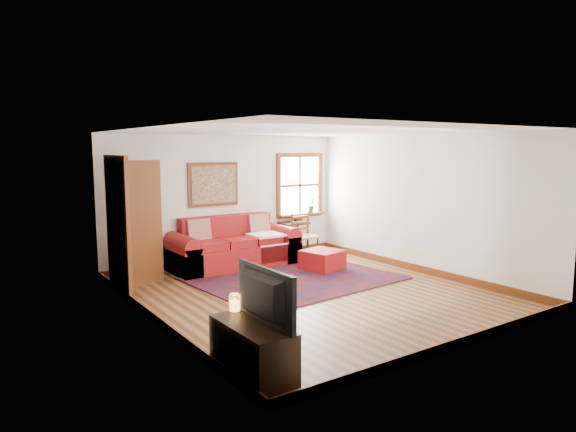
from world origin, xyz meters
TOP-DOWN VIEW (x-y plane):
  - ground at (0.00, 0.00)m, footprint 5.50×5.50m
  - room_envelope at (0.00, 0.02)m, footprint 5.04×5.54m
  - window at (1.78, 2.70)m, footprint 1.18×0.20m
  - doorway at (-2.21, 1.78)m, footprint 0.89×1.08m
  - framed_artwork at (-0.30, 2.71)m, footprint 1.05×0.07m
  - persian_rug at (0.29, 0.85)m, footprint 3.45×2.86m
  - red_leather_sofa at (-0.12, 2.28)m, footprint 2.43×1.00m
  - red_ottoman at (1.10, 1.09)m, footprint 0.78×0.78m
  - side_table at (1.46, 2.53)m, footprint 0.58×0.43m
  - ladder_back_chair at (1.36, 2.05)m, footprint 0.46×0.44m
  - media_cabinet at (-2.26, -2.09)m, footprint 0.45×1.00m
  - television at (-2.24, -2.14)m, footprint 0.13×0.97m
  - candle_hurricane at (-2.21, -1.64)m, footprint 0.12×0.12m

SIDE VIEW (x-z plane):
  - ground at x=0.00m, z-range 0.00..0.00m
  - persian_rug at x=0.29m, z-range 0.00..0.02m
  - red_ottoman at x=1.10m, z-range 0.00..0.37m
  - media_cabinet at x=-2.26m, z-range 0.00..0.55m
  - red_leather_sofa at x=-0.12m, z-range -0.16..0.79m
  - ladder_back_chair at x=1.36m, z-range 0.04..0.98m
  - side_table at x=1.46m, z-range 0.22..0.92m
  - candle_hurricane at x=-2.21m, z-range 0.54..0.72m
  - television at x=-2.24m, z-range 0.55..1.11m
  - doorway at x=-2.21m, z-range 0.00..2.14m
  - window at x=1.78m, z-range 0.62..2.00m
  - framed_artwork at x=-0.30m, z-range 1.13..1.98m
  - room_envelope at x=0.00m, z-range 0.39..2.91m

